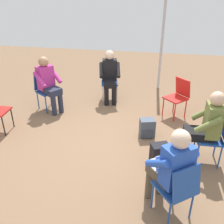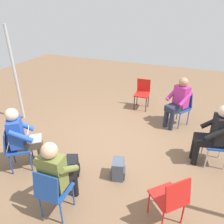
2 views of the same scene
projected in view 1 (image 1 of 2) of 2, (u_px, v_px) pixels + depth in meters
ground_plane at (103, 142)px, 4.65m from camera, size 14.00×14.00×0.00m
chair_northwest at (178, 95)px, 5.35m from camera, size 0.58×0.58×0.85m
chair_west at (110, 80)px, 6.22m from camera, size 0.51×0.48×0.85m
chair_north at (215, 136)px, 3.92m from camera, size 0.41×0.45×0.85m
chair_southwest at (45, 88)px, 5.70m from camera, size 0.57×0.58×0.85m
chair_northeast at (178, 187)px, 2.93m from camera, size 0.58×0.57×0.85m
person_with_laptop at (171, 166)px, 2.97m from camera, size 0.64×0.63×1.24m
person_in_olive at (206, 124)px, 3.85m from camera, size 0.50×0.53×1.24m
person_in_magenta at (48, 82)px, 5.51m from camera, size 0.63×0.63×1.24m
person_in_black at (110, 74)px, 5.98m from camera, size 0.57×0.57×1.24m
backpack_near_laptop_user at (147, 129)px, 4.76m from camera, size 0.29×0.32×0.36m
backpack_by_empty_chair at (159, 155)px, 4.03m from camera, size 0.31×0.33×0.36m
tent_pole_near at (162, 44)px, 6.49m from camera, size 0.07×0.07×2.46m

